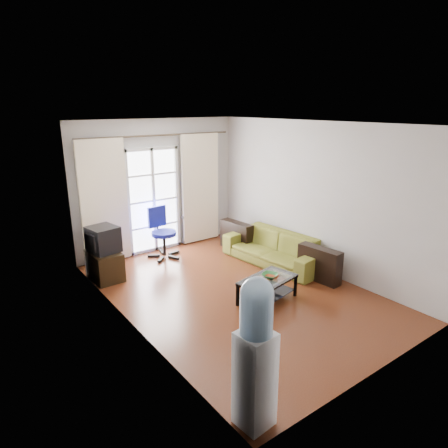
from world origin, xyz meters
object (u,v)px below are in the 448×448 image
(crt_tv, at_px, (102,239))
(water_cooler, at_px, (256,351))
(sofa, at_px, (274,248))
(task_chair, at_px, (163,243))
(tv_stand, at_px, (105,265))
(coffee_table, at_px, (267,287))

(crt_tv, height_order, water_cooler, water_cooler)
(sofa, xyz_separation_m, task_chair, (-1.56, 1.57, -0.00))
(task_chair, bearing_deg, sofa, -50.90)
(task_chair, relative_size, water_cooler, 0.66)
(tv_stand, relative_size, water_cooler, 0.45)
(coffee_table, xyz_separation_m, water_cooler, (-1.80, -1.79, 0.56))
(tv_stand, distance_m, task_chair, 1.38)
(water_cooler, bearing_deg, crt_tv, 84.26)
(coffee_table, bearing_deg, task_chair, 98.61)
(tv_stand, relative_size, task_chair, 0.68)
(sofa, height_order, tv_stand, sofa)
(sofa, xyz_separation_m, water_cooler, (-2.95, -2.88, 0.50))
(crt_tv, bearing_deg, tv_stand, -105.61)
(sofa, relative_size, tv_stand, 3.11)
(task_chair, xyz_separation_m, water_cooler, (-1.40, -4.45, 0.50))
(task_chair, bearing_deg, tv_stand, -171.02)
(coffee_table, xyz_separation_m, crt_tv, (-1.74, 2.33, 0.49))
(tv_stand, relative_size, crt_tv, 1.24)
(tv_stand, height_order, task_chair, task_chair)
(coffee_table, distance_m, water_cooler, 2.60)
(sofa, xyz_separation_m, crt_tv, (-2.89, 1.24, 0.43))
(crt_tv, distance_m, task_chair, 1.44)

